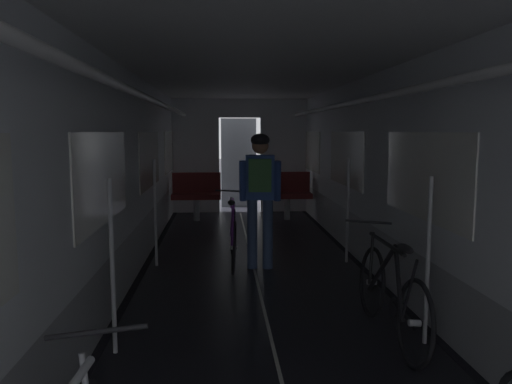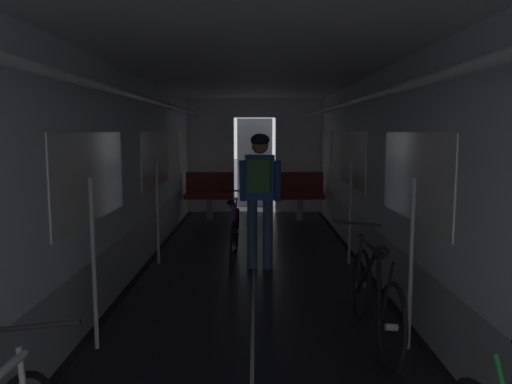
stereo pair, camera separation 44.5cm
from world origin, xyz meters
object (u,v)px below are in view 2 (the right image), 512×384
at_px(bench_seat_far_left, 212,191).
at_px(bicycle_black, 376,298).
at_px(person_cyclist_aisle, 262,186).
at_px(bench_seat_far_right, 302,191).
at_px(bicycle_purple_in_aisle, 237,235).

relative_size(bench_seat_far_left, bicycle_black, 0.58).
xyz_separation_m(bicycle_black, person_cyclist_aisle, (-0.93, 2.25, 0.69)).
bearing_deg(bench_seat_far_left, person_cyclist_aisle, -74.81).
xyz_separation_m(bench_seat_far_right, bicycle_purple_in_aisle, (-1.16, -3.35, -0.18)).
distance_m(bicycle_black, person_cyclist_aisle, 2.53).
bearing_deg(bicycle_black, bench_seat_far_left, 108.08).
bearing_deg(bicycle_black, bench_seat_far_right, 91.10).
bearing_deg(bicycle_purple_in_aisle, person_cyclist_aisle, -38.27).
bearing_deg(bicycle_purple_in_aisle, bench_seat_far_right, 70.94).
height_order(bench_seat_far_right, bicycle_black, bench_seat_far_right).
xyz_separation_m(bicycle_black, bicycle_purple_in_aisle, (-1.27, 2.51, 0.00)).
distance_m(bench_seat_far_left, bicycle_purple_in_aisle, 3.41).
height_order(bench_seat_far_right, bicycle_purple_in_aisle, bench_seat_far_right).
relative_size(bench_seat_far_left, bench_seat_far_right, 1.00).
height_order(bench_seat_far_left, person_cyclist_aisle, person_cyclist_aisle).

